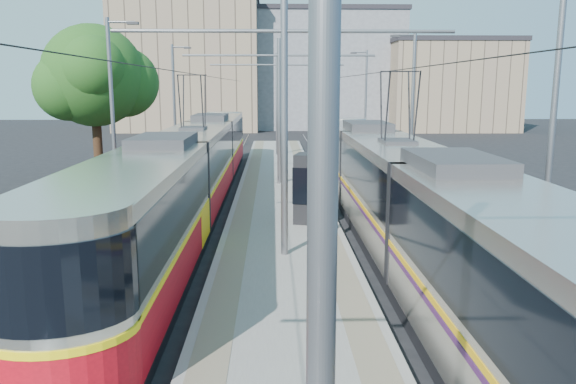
{
  "coord_description": "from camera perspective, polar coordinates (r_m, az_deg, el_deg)",
  "views": [
    {
      "loc": [
        -0.32,
        -7.52,
        5.05
      ],
      "look_at": [
        0.18,
        10.74,
        1.6
      ],
      "focal_mm": 35.0,
      "sensor_mm": 36.0,
      "label": 1
    }
  ],
  "objects": [
    {
      "name": "platform",
      "position": [
        25.01,
        -0.79,
        -0.61
      ],
      "size": [
        4.0,
        50.0,
        0.3
      ],
      "primitive_type": "cube",
      "color": "gray",
      "rests_on": "ground"
    },
    {
      "name": "tactile_strip_left",
      "position": [
        25.0,
        -4.12,
        -0.28
      ],
      "size": [
        0.7,
        50.0,
        0.01
      ],
      "primitive_type": "cube",
      "color": "gray",
      "rests_on": "platform"
    },
    {
      "name": "tactile_strip_right",
      "position": [
        25.04,
        2.53,
        -0.24
      ],
      "size": [
        0.7,
        50.0,
        0.01
      ],
      "primitive_type": "cube",
      "color": "gray",
      "rests_on": "platform"
    },
    {
      "name": "rails",
      "position": [
        25.03,
        -0.79,
        -0.91
      ],
      "size": [
        8.71,
        70.0,
        0.03
      ],
      "color": "gray",
      "rests_on": "ground"
    },
    {
      "name": "tram_left",
      "position": [
        23.8,
        -9.47,
        2.47
      ],
      "size": [
        2.43,
        32.4,
        5.5
      ],
      "color": "black",
      "rests_on": "ground"
    },
    {
      "name": "tram_right",
      "position": [
        18.24,
        10.88,
        0.42
      ],
      "size": [
        2.43,
        28.22,
        5.5
      ],
      "color": "black",
      "rests_on": "ground"
    },
    {
      "name": "catenary",
      "position": [
        21.68,
        -0.72,
        9.3
      ],
      "size": [
        9.2,
        70.0,
        7.0
      ],
      "color": "slate",
      "rests_on": "platform"
    },
    {
      "name": "street_lamps",
      "position": [
        28.54,
        -0.92,
        8.95
      ],
      "size": [
        15.18,
        38.22,
        8.0
      ],
      "color": "slate",
      "rests_on": "ground"
    },
    {
      "name": "shelter",
      "position": [
        19.76,
        1.75,
        0.56
      ],
      "size": [
        0.94,
        1.24,
        2.44
      ],
      "rotation": [
        0.0,
        0.0,
        -0.26
      ],
      "color": "black",
      "rests_on": "platform"
    },
    {
      "name": "tree",
      "position": [
        30.2,
        -18.41,
        10.95
      ],
      "size": [
        5.57,
        5.15,
        8.09
      ],
      "color": "#382314",
      "rests_on": "ground"
    },
    {
      "name": "building_left",
      "position": [
        68.26,
        -9.95,
        12.66
      ],
      "size": [
        16.32,
        12.24,
        15.13
      ],
      "color": "gray",
      "rests_on": "ground"
    },
    {
      "name": "building_centre",
      "position": [
        71.83,
        3.58,
        12.23
      ],
      "size": [
        18.36,
        14.28,
        13.98
      ],
      "color": "gray",
      "rests_on": "ground"
    },
    {
      "name": "building_right",
      "position": [
        68.6,
        15.95,
        10.39
      ],
      "size": [
        14.28,
        10.2,
        10.33
      ],
      "color": "gray",
      "rests_on": "ground"
    }
  ]
}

